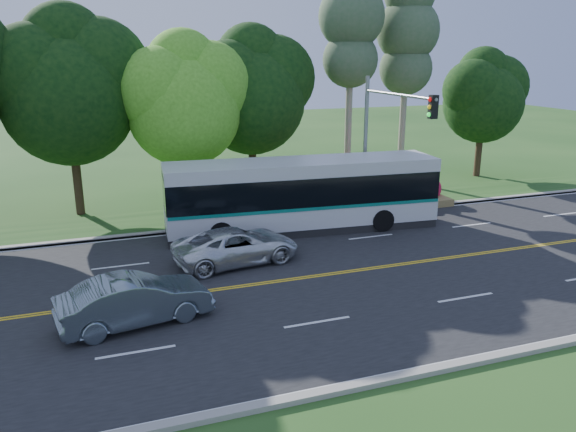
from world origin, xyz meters
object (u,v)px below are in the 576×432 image
object	(u,v)px
transit_bus	(302,196)
suv	(237,246)
sedan	(135,300)
traffic_signal	(384,128)

from	to	relation	value
transit_bus	suv	distance (m)	5.23
sedan	suv	bearing A→B (deg)	-57.08
transit_bus	sedan	world-z (taller)	transit_bus
traffic_signal	transit_bus	distance (m)	5.05
transit_bus	suv	world-z (taller)	transit_bus
traffic_signal	transit_bus	world-z (taller)	traffic_signal
sedan	suv	xyz separation A→B (m)	(4.26, 4.09, -0.07)
suv	transit_bus	bearing A→B (deg)	-59.51
traffic_signal	transit_bus	bearing A→B (deg)	176.97
sedan	suv	size ratio (longest dim) A/B	0.93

